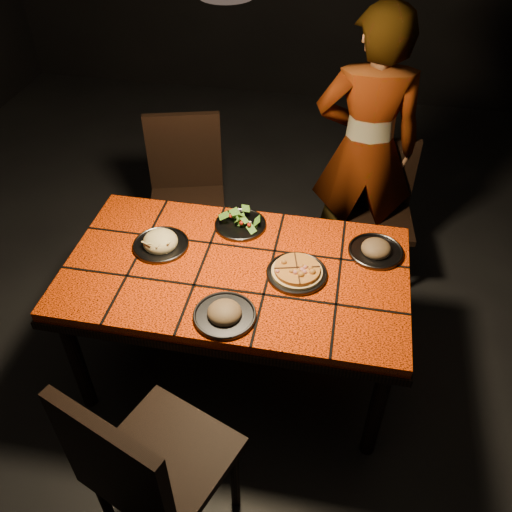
% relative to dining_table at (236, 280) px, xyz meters
% --- Properties ---
extents(room_shell, '(6.04, 7.04, 3.08)m').
position_rel_dining_table_xyz_m(room_shell, '(0.00, 0.00, 0.83)').
color(room_shell, black).
rests_on(room_shell, ground).
extents(dining_table, '(1.62, 0.92, 0.75)m').
position_rel_dining_table_xyz_m(dining_table, '(0.00, 0.00, 0.00)').
color(dining_table, '#F43F07').
rests_on(dining_table, ground).
extents(chair_near, '(0.61, 0.61, 1.04)m').
position_rel_dining_table_xyz_m(chair_near, '(-0.13, -0.94, -0.08)').
color(chair_near, black).
rests_on(chair_near, ground).
extents(chair_far_left, '(0.56, 0.56, 1.00)m').
position_rel_dining_table_xyz_m(chair_far_left, '(-0.50, 0.85, -0.10)').
color(chair_far_left, black).
rests_on(chair_far_left, ground).
extents(chair_far_right, '(0.44, 0.44, 0.90)m').
position_rel_dining_table_xyz_m(chair_far_right, '(0.68, 0.99, -0.16)').
color(chair_far_right, black).
rests_on(chair_far_right, ground).
extents(diner, '(0.65, 0.46, 1.69)m').
position_rel_dining_table_xyz_m(diner, '(0.55, 1.03, 0.17)').
color(diner, brown).
rests_on(diner, ground).
extents(plate_pizza, '(0.29, 0.29, 0.04)m').
position_rel_dining_table_xyz_m(plate_pizza, '(0.29, 0.01, 0.10)').
color(plate_pizza, '#3D3D42').
rests_on(plate_pizza, dining_table).
extents(plate_pasta, '(0.27, 0.27, 0.09)m').
position_rel_dining_table_xyz_m(plate_pasta, '(-0.39, 0.08, 0.10)').
color(plate_pasta, '#3D3D42').
rests_on(plate_pasta, dining_table).
extents(plate_salad, '(0.26, 0.26, 0.07)m').
position_rel_dining_table_xyz_m(plate_salad, '(-0.04, 0.31, 0.10)').
color(plate_salad, '#3D3D42').
rests_on(plate_salad, dining_table).
extents(plate_mushroom_a, '(0.27, 0.27, 0.09)m').
position_rel_dining_table_xyz_m(plate_mushroom_a, '(0.02, -0.31, 0.10)').
color(plate_mushroom_a, '#3D3D42').
rests_on(plate_mushroom_a, dining_table).
extents(plate_mushroom_b, '(0.26, 0.26, 0.09)m').
position_rel_dining_table_xyz_m(plate_mushroom_b, '(0.64, 0.23, 0.10)').
color(plate_mushroom_b, '#3D3D42').
rests_on(plate_mushroom_b, dining_table).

